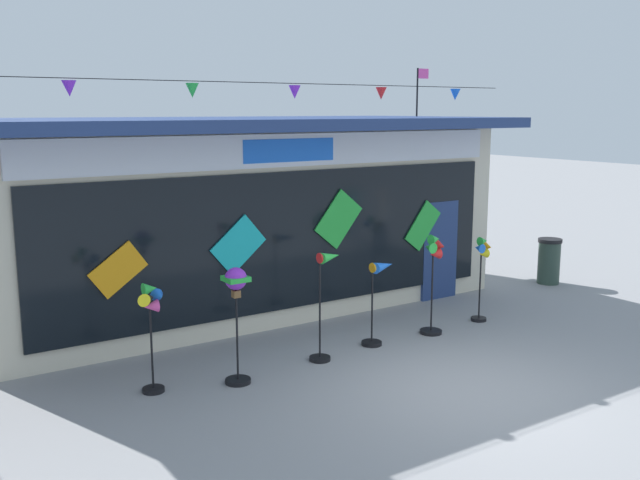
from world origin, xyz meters
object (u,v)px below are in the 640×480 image
at_px(kite_shop_building, 235,211).
at_px(wind_spinner_far_left, 151,317).
at_px(wind_spinner_center_left, 326,294).
at_px(wind_spinner_right, 434,269).
at_px(wind_spinner_far_right, 482,263).
at_px(wind_spinner_left, 236,298).
at_px(wind_spinner_center_right, 380,289).
at_px(trash_bin, 549,261).

bearing_deg(kite_shop_building, wind_spinner_far_left, -130.95).
bearing_deg(wind_spinner_center_left, wind_spinner_right, 0.94).
distance_m(kite_shop_building, wind_spinner_center_left, 3.89).
bearing_deg(wind_spinner_center_left, kite_shop_building, 83.90).
height_order(wind_spinner_far_left, wind_spinner_far_right, wind_spinner_far_right).
height_order(wind_spinner_left, wind_spinner_center_right, wind_spinner_left).
distance_m(wind_spinner_far_left, wind_spinner_center_left, 2.71).
height_order(wind_spinner_far_left, wind_spinner_center_left, wind_spinner_center_left).
height_order(wind_spinner_center_right, wind_spinner_far_right, wind_spinner_far_right).
height_order(wind_spinner_right, trash_bin, wind_spinner_right).
distance_m(wind_spinner_far_left, wind_spinner_center_right, 3.87).
relative_size(wind_spinner_left, wind_spinner_far_right, 1.06).
bearing_deg(wind_spinner_center_left, trash_bin, 10.97).
height_order(wind_spinner_left, wind_spinner_center_left, wind_spinner_center_left).
xyz_separation_m(wind_spinner_left, wind_spinner_center_left, (1.59, 0.13, -0.20)).
bearing_deg(wind_spinner_far_right, trash_bin, 19.73).
bearing_deg(kite_shop_building, wind_spinner_center_left, -96.10).
bearing_deg(wind_spinner_center_right, wind_spinner_right, -5.45).
distance_m(wind_spinner_center_left, wind_spinner_center_right, 1.17).
bearing_deg(wind_spinner_far_left, wind_spinner_center_right, -0.82).
height_order(wind_spinner_far_right, trash_bin, wind_spinner_far_right).
relative_size(kite_shop_building, wind_spinner_center_right, 7.40).
distance_m(wind_spinner_center_right, trash_bin, 5.88).
distance_m(kite_shop_building, trash_bin, 7.07).
bearing_deg(wind_spinner_right, wind_spinner_left, -177.57).
xyz_separation_m(wind_spinner_left, wind_spinner_far_right, (5.08, 0.24, -0.15)).
bearing_deg(wind_spinner_far_left, wind_spinner_left, -16.06).
distance_m(wind_spinner_center_right, wind_spinner_far_right, 2.34).
bearing_deg(wind_spinner_center_left, wind_spinner_center_right, 6.92).
xyz_separation_m(wind_spinner_center_left, wind_spinner_center_right, (1.16, 0.14, -0.13)).
xyz_separation_m(kite_shop_building, wind_spinner_left, (-1.99, -3.90, -0.61)).
bearing_deg(wind_spinner_far_right, wind_spinner_center_left, -178.12).
bearing_deg(wind_spinner_right, trash_bin, 15.61).
distance_m(wind_spinner_left, wind_spinner_far_right, 5.09).
relative_size(wind_spinner_far_left, trash_bin, 1.54).
relative_size(wind_spinner_left, wind_spinner_center_right, 1.20).
bearing_deg(wind_spinner_far_right, wind_spinner_right, -176.43).
height_order(kite_shop_building, wind_spinner_center_left, kite_shop_building).
bearing_deg(wind_spinner_right, wind_spinner_far_right, 3.57).
xyz_separation_m(wind_spinner_left, trash_bin, (8.49, 1.46, -0.73)).
xyz_separation_m(wind_spinner_far_left, wind_spinner_right, (4.95, -0.16, 0.06)).
distance_m(wind_spinner_left, wind_spinner_center_left, 1.61).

